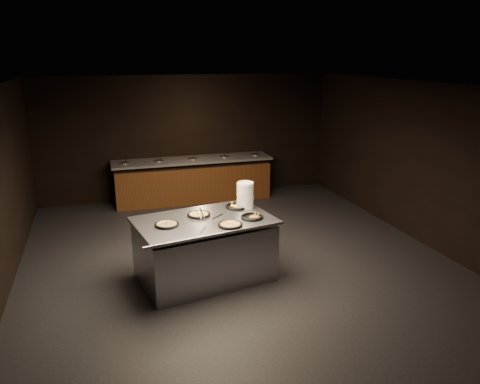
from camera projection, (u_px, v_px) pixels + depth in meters
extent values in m
cube|color=black|center=(237.00, 261.00, 7.91)|extent=(7.00, 8.00, 0.01)
cube|color=black|center=(237.00, 85.00, 7.08)|extent=(7.00, 8.00, 0.01)
cube|color=black|center=(188.00, 137.00, 11.16)|extent=(7.00, 0.01, 2.90)
cube|color=black|center=(378.00, 296.00, 3.83)|extent=(7.00, 0.01, 2.90)
cube|color=black|center=(421.00, 163.00, 8.49)|extent=(0.01, 8.00, 2.90)
cube|color=brown|center=(193.00, 183.00, 11.06)|extent=(3.60, 0.75, 0.85)
cube|color=slate|center=(192.00, 160.00, 10.90)|extent=(3.70, 0.83, 0.05)
cube|color=#3A210D|center=(194.00, 198.00, 11.17)|extent=(3.60, 0.69, 0.08)
cylinder|color=#B8BBC0|center=(124.00, 164.00, 10.46)|extent=(0.22, 0.22, 0.08)
cylinder|color=#55722D|center=(124.00, 163.00, 10.45)|extent=(0.19, 0.19, 0.02)
cylinder|color=black|center=(125.00, 160.00, 10.42)|extent=(0.04, 0.10, 0.19)
cylinder|color=#B8BBC0|center=(159.00, 162.00, 10.68)|extent=(0.22, 0.22, 0.08)
cylinder|color=#55722D|center=(159.00, 161.00, 10.67)|extent=(0.19, 0.19, 0.02)
cylinder|color=black|center=(160.00, 157.00, 10.64)|extent=(0.04, 0.10, 0.19)
cylinder|color=#B8BBC0|center=(192.00, 160.00, 10.90)|extent=(0.22, 0.22, 0.08)
cylinder|color=#55722D|center=(192.00, 159.00, 10.90)|extent=(0.19, 0.19, 0.02)
cylinder|color=black|center=(194.00, 155.00, 10.86)|extent=(0.04, 0.10, 0.19)
cylinder|color=#B8BBC0|center=(224.00, 158.00, 11.12)|extent=(0.22, 0.22, 0.08)
cylinder|color=#55722D|center=(224.00, 157.00, 11.12)|extent=(0.19, 0.19, 0.02)
cylinder|color=black|center=(226.00, 153.00, 11.08)|extent=(0.04, 0.10, 0.19)
cylinder|color=#B8BBC0|center=(255.00, 156.00, 11.34)|extent=(0.22, 0.22, 0.08)
cylinder|color=#55722D|center=(255.00, 155.00, 11.34)|extent=(0.19, 0.19, 0.02)
cylinder|color=black|center=(257.00, 151.00, 11.30)|extent=(0.04, 0.10, 0.19)
cube|color=#B8BBC0|center=(205.00, 252.00, 7.17)|extent=(2.11, 1.50, 0.87)
cube|color=#B8BBC0|center=(204.00, 221.00, 7.03)|extent=(2.21, 1.59, 0.04)
cylinder|color=#B8BBC0|center=(214.00, 236.00, 6.45)|extent=(2.00, 0.39, 0.04)
cylinder|color=white|center=(245.00, 195.00, 7.52)|extent=(0.27, 0.27, 0.41)
cylinder|color=black|center=(167.00, 225.00, 6.76)|extent=(0.33, 0.33, 0.01)
torus|color=black|center=(167.00, 224.00, 6.75)|extent=(0.35, 0.35, 0.04)
torus|color=#986527|center=(167.00, 224.00, 6.75)|extent=(0.29, 0.29, 0.03)
cylinder|color=#B68649|center=(167.00, 224.00, 6.75)|extent=(0.25, 0.25, 0.02)
cube|color=black|center=(167.00, 224.00, 6.75)|extent=(0.03, 0.25, 0.00)
cube|color=black|center=(167.00, 224.00, 6.75)|extent=(0.25, 0.03, 0.00)
cylinder|color=black|center=(199.00, 215.00, 7.17)|extent=(0.33, 0.33, 0.01)
torus|color=black|center=(199.00, 214.00, 7.17)|extent=(0.36, 0.36, 0.04)
torus|color=#986527|center=(199.00, 214.00, 7.17)|extent=(0.29, 0.29, 0.03)
cylinder|color=gold|center=(199.00, 214.00, 7.17)|extent=(0.25, 0.25, 0.02)
cube|color=black|center=(199.00, 214.00, 7.17)|extent=(0.06, 0.25, 0.00)
cube|color=black|center=(199.00, 214.00, 7.17)|extent=(0.25, 0.06, 0.00)
cylinder|color=black|center=(236.00, 207.00, 7.56)|extent=(0.33, 0.33, 0.01)
torus|color=black|center=(236.00, 206.00, 7.55)|extent=(0.36, 0.36, 0.04)
cylinder|color=black|center=(230.00, 225.00, 6.75)|extent=(0.34, 0.34, 0.01)
torus|color=black|center=(230.00, 224.00, 6.75)|extent=(0.36, 0.36, 0.04)
torus|color=#986527|center=(230.00, 224.00, 6.75)|extent=(0.30, 0.30, 0.03)
cylinder|color=gold|center=(230.00, 224.00, 6.75)|extent=(0.26, 0.26, 0.02)
cube|color=black|center=(230.00, 224.00, 6.74)|extent=(0.24, 0.11, 0.00)
cube|color=black|center=(230.00, 224.00, 6.74)|extent=(0.11, 0.24, 0.00)
cylinder|color=black|center=(252.00, 218.00, 7.07)|extent=(0.32, 0.32, 0.01)
torus|color=black|center=(252.00, 217.00, 7.07)|extent=(0.34, 0.34, 0.04)
cube|color=#B8BBC0|center=(198.00, 216.00, 7.11)|extent=(0.12, 0.13, 0.00)
cylinder|color=black|center=(202.00, 214.00, 6.94)|extent=(0.05, 0.22, 0.14)
cylinder|color=#B8BBC0|center=(200.00, 215.00, 7.03)|extent=(0.03, 0.11, 0.09)
cube|color=#B8BBC0|center=(227.00, 223.00, 6.80)|extent=(0.14, 0.14, 0.00)
cylinder|color=black|center=(217.00, 217.00, 6.84)|extent=(0.14, 0.16, 0.14)
cylinder|color=#B8BBC0|center=(222.00, 221.00, 6.82)|extent=(0.07, 0.08, 0.08)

